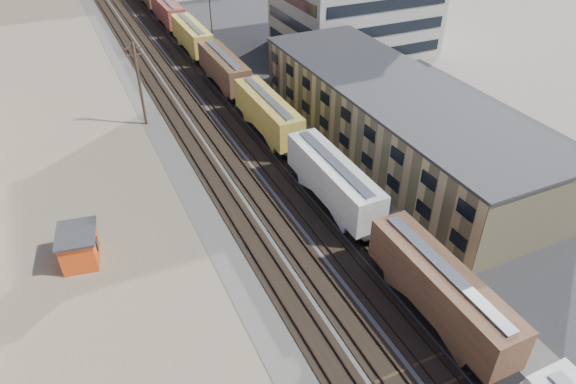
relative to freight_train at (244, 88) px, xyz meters
name	(u,v)px	position (x,y,z in m)	size (l,w,h in m)	color
ground	(416,366)	(-3.80, -40.95, -2.79)	(300.00, 300.00, 0.00)	#6B6356
ballast_bed	(196,88)	(-3.80, 9.05, -2.76)	(18.00, 200.00, 0.06)	#4C4742
dirt_yard	(46,152)	(-23.80, -0.95, -2.78)	(24.00, 180.00, 0.03)	#73664F
asphalt_lot	(391,101)	(18.20, -5.95, -2.77)	(26.00, 120.00, 0.04)	#232326
rail_tracks	(192,88)	(-4.35, 9.05, -2.68)	(11.40, 200.00, 0.24)	black
freight_train	(244,88)	(0.00, 0.00, 0.00)	(3.00, 119.74, 4.46)	black
warehouse	(393,117)	(11.18, -15.95, 0.86)	(12.40, 40.40, 7.25)	tan
utility_pole_north	(139,83)	(-12.30, 1.05, 2.50)	(2.20, 0.32, 10.00)	#382619
maintenance_shed	(79,246)	(-22.28, -21.00, -1.32)	(3.64, 4.37, 2.88)	#DD4814
parked_car_blue	(362,70)	(19.56, 3.49, -2.10)	(2.29, 4.97, 1.38)	navy
parked_car_far	(373,47)	(26.35, 10.97, -1.98)	(1.92, 4.77, 1.63)	silver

